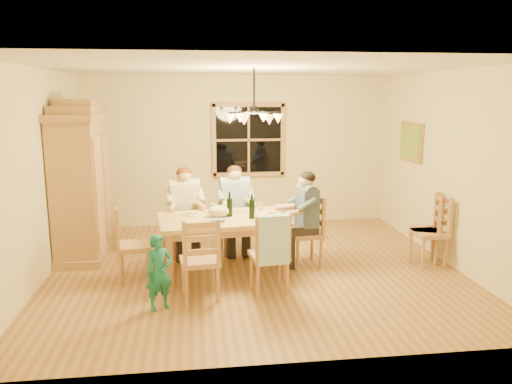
{
  "coord_description": "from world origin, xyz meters",
  "views": [
    {
      "loc": [
        -0.8,
        -6.52,
        2.37
      ],
      "look_at": [
        0.04,
        0.1,
        1.05
      ],
      "focal_mm": 35.0,
      "sensor_mm": 36.0,
      "label": 1
    }
  ],
  "objects": [
    {
      "name": "cap",
      "position": [
        0.06,
        -0.31,
        0.82
      ],
      "size": [
        0.2,
        0.2,
        0.11
      ],
      "primitive_type": "ellipsoid",
      "color": "beige",
      "rests_on": "dining_table"
    },
    {
      "name": "chair_near_right",
      "position": [
        0.08,
        -0.83,
        0.3
      ],
      "size": [
        0.49,
        0.47,
        0.99
      ],
      "rotation": [
        0.0,
        0.0,
        0.12
      ],
      "color": "#AC734B",
      "rests_on": "floor"
    },
    {
      "name": "wine_glass_a",
      "position": [
        -0.55,
        0.14,
        0.83
      ],
      "size": [
        0.06,
        0.06,
        0.14
      ],
      "primitive_type": "cylinder",
      "color": "silver",
      "rests_on": "dining_table"
    },
    {
      "name": "chair_spare_front",
      "position": [
        2.45,
        0.02,
        0.3
      ],
      "size": [
        0.56,
        0.57,
        0.99
      ],
      "rotation": [
        0.0,
        0.0,
        1.15
      ],
      "color": "#AC734B",
      "rests_on": "floor"
    },
    {
      "name": "chandelier",
      "position": [
        -0.0,
        0.0,
        2.08
      ],
      "size": [
        0.77,
        0.68,
        0.71
      ],
      "color": "black",
      "rests_on": "ceiling"
    },
    {
      "name": "chair_spare_back",
      "position": [
        2.45,
        -0.14,
        0.3
      ],
      "size": [
        0.44,
        0.46,
        0.99
      ],
      "rotation": [
        0.0,
        0.0,
        1.62
      ],
      "color": "#AC734B",
      "rests_on": "floor"
    },
    {
      "name": "wine_bottle_a",
      "position": [
        -0.33,
        -0.03,
        0.93
      ],
      "size": [
        0.08,
        0.08,
        0.33
      ],
      "primitive_type": "cylinder",
      "color": "black",
      "rests_on": "dining_table"
    },
    {
      "name": "ceiling",
      "position": [
        0.0,
        0.0,
        2.7
      ],
      "size": [
        5.5,
        5.0,
        0.02
      ],
      "primitive_type": "cube",
      "color": "white",
      "rests_on": "wall_back"
    },
    {
      "name": "chair_end_left",
      "position": [
        -1.59,
        -0.23,
        0.3
      ],
      "size": [
        0.47,
        0.49,
        0.99
      ],
      "rotation": [
        0.0,
        0.0,
        -1.45
      ],
      "color": "#AC734B",
      "rests_on": "floor"
    },
    {
      "name": "painting",
      "position": [
        2.71,
        1.2,
        1.6
      ],
      "size": [
        0.06,
        0.78,
        0.64
      ],
      "color": "olive",
      "rests_on": "wall_right"
    },
    {
      "name": "adult_plaid_man",
      "position": [
        -0.2,
        0.73,
        0.84
      ],
      "size": [
        0.43,
        0.46,
        0.87
      ],
      "rotation": [
        0.0,
        0.0,
        3.26
      ],
      "color": "#2F5A83",
      "rests_on": "floor"
    },
    {
      "name": "wine_bottle_b",
      "position": [
        -0.05,
        -0.18,
        0.93
      ],
      "size": [
        0.08,
        0.08,
        0.33
      ],
      "primitive_type": "cylinder",
      "color": "black",
      "rests_on": "dining_table"
    },
    {
      "name": "plate_woman",
      "position": [
        -0.83,
        0.12,
        0.77
      ],
      "size": [
        0.26,
        0.26,
        0.02
      ],
      "primitive_type": "cylinder",
      "color": "white",
      "rests_on": "dining_table"
    },
    {
      "name": "cloth_bundle",
      "position": [
        -0.48,
        -0.05,
        0.84
      ],
      "size": [
        0.28,
        0.22,
        0.15
      ],
      "primitive_type": "ellipsoid",
      "color": "beige",
      "rests_on": "dining_table"
    },
    {
      "name": "wall_left",
      "position": [
        -2.75,
        0.0,
        1.35
      ],
      "size": [
        0.02,
        5.0,
        2.7
      ],
      "primitive_type": "cube",
      "color": "beige",
      "rests_on": "floor"
    },
    {
      "name": "wall_back",
      "position": [
        0.0,
        2.5,
        1.35
      ],
      "size": [
        5.5,
        0.02,
        2.7
      ],
      "primitive_type": "cube",
      "color": "beige",
      "rests_on": "floor"
    },
    {
      "name": "dining_table",
      "position": [
        -0.43,
        -0.09,
        0.66
      ],
      "size": [
        1.78,
        1.21,
        0.76
      ],
      "rotation": [
        0.0,
        0.0,
        0.12
      ],
      "color": "tan",
      "rests_on": "floor"
    },
    {
      "name": "chair_far_left",
      "position": [
        -0.94,
        0.65,
        0.3
      ],
      "size": [
        0.49,
        0.47,
        0.99
      ],
      "rotation": [
        0.0,
        0.0,
        3.26
      ],
      "color": "#AC734B",
      "rests_on": "floor"
    },
    {
      "name": "plate_plaid",
      "position": [
        -0.14,
        0.2,
        0.77
      ],
      "size": [
        0.26,
        0.26,
        0.02
      ],
      "primitive_type": "cylinder",
      "color": "white",
      "rests_on": "dining_table"
    },
    {
      "name": "napkin",
      "position": [
        -0.51,
        -0.3,
        0.78
      ],
      "size": [
        0.2,
        0.16,
        0.03
      ],
      "primitive_type": "cube",
      "rotation": [
        0.0,
        0.0,
        0.12
      ],
      "color": "slate",
      "rests_on": "dining_table"
    },
    {
      "name": "armoire",
      "position": [
        -2.42,
        0.89,
        1.06
      ],
      "size": [
        0.66,
        1.4,
        2.3
      ],
      "color": "olive",
      "rests_on": "floor"
    },
    {
      "name": "chair_near_left",
      "position": [
        -0.75,
        -0.92,
        0.3
      ],
      "size": [
        0.49,
        0.47,
        0.99
      ],
      "rotation": [
        0.0,
        0.0,
        0.12
      ],
      "color": "#AC734B",
      "rests_on": "floor"
    },
    {
      "name": "window",
      "position": [
        0.2,
        2.47,
        1.55
      ],
      "size": [
        1.3,
        0.06,
        1.3
      ],
      "color": "black",
      "rests_on": "wall_back"
    },
    {
      "name": "plate_slate",
      "position": [
        0.21,
        0.03,
        0.77
      ],
      "size": [
        0.26,
        0.26,
        0.02
      ],
      "primitive_type": "cylinder",
      "color": "white",
      "rests_on": "dining_table"
    },
    {
      "name": "adult_woman",
      "position": [
        -0.94,
        0.65,
        0.84
      ],
      "size": [
        0.43,
        0.46,
        0.87
      ],
      "rotation": [
        0.0,
        0.0,
        3.26
      ],
      "color": "beige",
      "rests_on": "floor"
    },
    {
      "name": "chair_far_right",
      "position": [
        -0.2,
        0.73,
        0.3
      ],
      "size": [
        0.49,
        0.47,
        0.99
      ],
      "rotation": [
        0.0,
        0.0,
        3.26
      ],
      "color": "#AC734B",
      "rests_on": "floor"
    },
    {
      "name": "floor",
      "position": [
        0.0,
        0.0,
        0.0
      ],
      "size": [
        5.5,
        5.5,
        0.0
      ],
      "primitive_type": "plane",
      "color": "olive",
      "rests_on": "ground"
    },
    {
      "name": "wine_glass_b",
      "position": [
        0.11,
        0.14,
        0.83
      ],
      "size": [
        0.06,
        0.06,
        0.14
      ],
      "primitive_type": "cylinder",
      "color": "silver",
      "rests_on": "dining_table"
    },
    {
      "name": "adult_slate_man",
      "position": [
        0.72,
        0.05,
        0.84
      ],
      "size": [
        0.46,
        0.43,
        0.87
      ],
      "rotation": [
        0.0,
        0.0,
        1.69
      ],
      "color": "#43526C",
      "rests_on": "floor"
    },
    {
      "name": "child",
      "position": [
        -1.21,
        -1.18,
        0.43
      ],
      "size": [
        0.37,
        0.32,
        0.86
      ],
      "primitive_type": "imported",
      "rotation": [
        0.0,
        0.0,
        0.46
      ],
      "color": "#197267",
      "rests_on": "floor"
    },
    {
      "name": "towel",
      "position": [
        0.1,
        -1.01,
        0.7
      ],
      "size": [
        0.39,
        0.14,
        0.58
      ],
      "primitive_type": "cube",
      "rotation": [
        0.0,
        0.0,
        0.12
      ],
      "color": "#9EC9D6",
      "rests_on": "chair_near_right"
    },
    {
      "name": "wall_right",
      "position": [
        2.75,
        0.0,
        1.35
      ],
      "size": [
        0.02,
        5.0,
        2.7
      ],
      "primitive_type": "cube",
      "color": "beige",
      "rests_on": "floor"
    },
    {
      "name": "chair_end_right",
      "position": [
        0.72,
        0.05,
        0.3
      ],
      "size": [
        0.47,
        0.49,
        0.99
      ],
      "rotation": [
        0.0,
        0.0,
        1.69
      ],
      "color": "#AC734B",
      "rests_on": "floor"
    }
  ]
}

